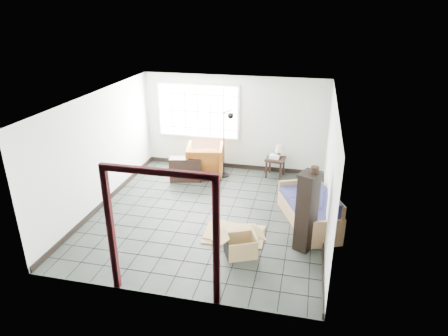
% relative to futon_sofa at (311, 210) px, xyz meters
% --- Properties ---
extents(ground, '(5.50, 5.50, 0.00)m').
position_rel_futon_sofa_xyz_m(ground, '(-2.21, -0.12, -0.31)').
color(ground, black).
rests_on(ground, ground).
extents(room_shell, '(5.02, 5.52, 2.61)m').
position_rel_futon_sofa_xyz_m(room_shell, '(-2.21, -0.09, 1.37)').
color(room_shell, silver).
rests_on(room_shell, ground).
extents(window_panel, '(2.32, 0.08, 1.52)m').
position_rel_futon_sofa_xyz_m(window_panel, '(-3.21, 2.58, 1.29)').
color(window_panel, silver).
rests_on(window_panel, ground).
extents(doorway_trim, '(1.80, 0.08, 2.20)m').
position_rel_futon_sofa_xyz_m(doorway_trim, '(-2.21, -2.82, 1.07)').
color(doorway_trim, black).
rests_on(doorway_trim, ground).
extents(futon_sofa, '(1.42, 2.06, 0.86)m').
position_rel_futon_sofa_xyz_m(futon_sofa, '(0.00, 0.00, 0.00)').
color(futon_sofa, olive).
rests_on(futon_sofa, ground).
extents(armchair, '(1.08, 1.03, 0.96)m').
position_rel_futon_sofa_xyz_m(armchair, '(-2.85, 1.95, 0.17)').
color(armchair, brown).
rests_on(armchair, ground).
extents(side_table, '(0.54, 0.54, 0.53)m').
position_rel_futon_sofa_xyz_m(side_table, '(-1.00, 2.28, 0.12)').
color(side_table, black).
rests_on(side_table, ground).
extents(table_lamp, '(0.30, 0.30, 0.35)m').
position_rel_futon_sofa_xyz_m(table_lamp, '(-0.92, 2.33, 0.46)').
color(table_lamp, black).
rests_on(table_lamp, side_table).
extents(projector, '(0.29, 0.24, 0.09)m').
position_rel_futon_sofa_xyz_m(projector, '(-1.03, 2.27, 0.26)').
color(projector, silver).
rests_on(projector, side_table).
extents(floor_lamp, '(0.50, 0.49, 1.90)m').
position_rel_futon_sofa_xyz_m(floor_lamp, '(-2.25, 1.92, 0.70)').
color(floor_lamp, black).
rests_on(floor_lamp, ground).
extents(console_shelf, '(0.87, 0.49, 0.64)m').
position_rel_futon_sofa_xyz_m(console_shelf, '(-3.26, 1.49, 0.01)').
color(console_shelf, black).
rests_on(console_shelf, ground).
extents(tall_shelf, '(0.48, 0.52, 1.56)m').
position_rel_futon_sofa_xyz_m(tall_shelf, '(-0.09, -0.98, 0.48)').
color(tall_shelf, black).
rests_on(tall_shelf, ground).
extents(pot, '(0.17, 0.17, 0.11)m').
position_rel_futon_sofa_xyz_m(pot, '(-0.01, -0.94, 1.31)').
color(pot, black).
rests_on(pot, tall_shelf).
extents(open_box, '(0.99, 0.76, 0.51)m').
position_rel_futon_sofa_xyz_m(open_box, '(-1.23, -1.48, -0.13)').
color(open_box, '#966D48').
rests_on(open_box, ground).
extents(cardboard_pile, '(1.25, 0.93, 0.18)m').
position_rel_futon_sofa_xyz_m(cardboard_pile, '(-1.46, -0.85, -0.26)').
color(cardboard_pile, '#966D48').
rests_on(cardboard_pile, ground).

